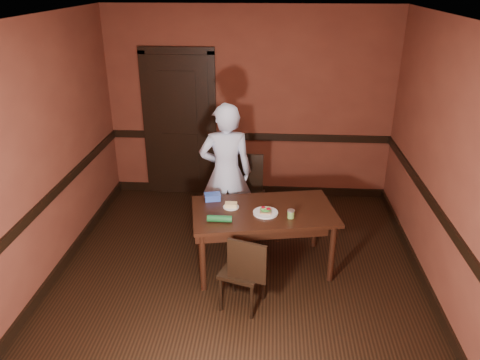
# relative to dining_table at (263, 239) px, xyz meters

# --- Properties ---
(floor) EXTENTS (4.00, 4.50, 0.01)m
(floor) POSITION_rel_dining_table_xyz_m (-0.26, -0.32, -0.36)
(floor) COLOR black
(floor) RESTS_ON ground
(ceiling) EXTENTS (4.00, 4.50, 0.01)m
(ceiling) POSITION_rel_dining_table_xyz_m (-0.26, -0.32, 2.34)
(ceiling) COLOR beige
(ceiling) RESTS_ON ground
(wall_back) EXTENTS (4.00, 0.02, 2.70)m
(wall_back) POSITION_rel_dining_table_xyz_m (-0.26, 1.93, 0.99)
(wall_back) COLOR brown
(wall_back) RESTS_ON ground
(wall_front) EXTENTS (4.00, 0.02, 2.70)m
(wall_front) POSITION_rel_dining_table_xyz_m (-0.26, -2.57, 0.99)
(wall_front) COLOR brown
(wall_front) RESTS_ON ground
(wall_left) EXTENTS (0.02, 4.50, 2.70)m
(wall_left) POSITION_rel_dining_table_xyz_m (-2.26, -0.32, 0.99)
(wall_left) COLOR brown
(wall_left) RESTS_ON ground
(wall_right) EXTENTS (0.02, 4.50, 2.70)m
(wall_right) POSITION_rel_dining_table_xyz_m (1.74, -0.32, 0.99)
(wall_right) COLOR brown
(wall_right) RESTS_ON ground
(dado_back) EXTENTS (4.00, 0.03, 0.10)m
(dado_back) POSITION_rel_dining_table_xyz_m (-0.26, 1.91, 0.54)
(dado_back) COLOR black
(dado_back) RESTS_ON ground
(dado_left) EXTENTS (0.03, 4.50, 0.10)m
(dado_left) POSITION_rel_dining_table_xyz_m (-2.24, -0.32, 0.54)
(dado_left) COLOR black
(dado_left) RESTS_ON ground
(dado_right) EXTENTS (0.03, 4.50, 0.10)m
(dado_right) POSITION_rel_dining_table_xyz_m (1.73, -0.32, 0.54)
(dado_right) COLOR black
(dado_right) RESTS_ON ground
(baseboard_back) EXTENTS (4.00, 0.03, 0.12)m
(baseboard_back) POSITION_rel_dining_table_xyz_m (-0.26, 1.91, -0.30)
(baseboard_back) COLOR black
(baseboard_back) RESTS_ON ground
(baseboard_left) EXTENTS (0.03, 4.50, 0.12)m
(baseboard_left) POSITION_rel_dining_table_xyz_m (-2.24, -0.32, -0.30)
(baseboard_left) COLOR black
(baseboard_left) RESTS_ON ground
(baseboard_right) EXTENTS (0.03, 4.50, 0.12)m
(baseboard_right) POSITION_rel_dining_table_xyz_m (1.73, -0.32, -0.30)
(baseboard_right) COLOR black
(baseboard_right) RESTS_ON ground
(door) EXTENTS (1.05, 0.07, 2.20)m
(door) POSITION_rel_dining_table_xyz_m (-1.26, 1.89, 0.73)
(door) COLOR black
(door) RESTS_ON ground
(dining_table) EXTENTS (1.66, 1.13, 0.72)m
(dining_table) POSITION_rel_dining_table_xyz_m (0.00, 0.00, 0.00)
(dining_table) COLOR black
(dining_table) RESTS_ON floor
(chair_far) EXTENTS (0.49, 0.49, 0.98)m
(chair_far) POSITION_rel_dining_table_xyz_m (-0.25, 0.78, 0.13)
(chair_far) COLOR black
(chair_far) RESTS_ON floor
(chair_near) EXTENTS (0.49, 0.49, 0.82)m
(chair_near) POSITION_rel_dining_table_xyz_m (-0.18, -0.69, 0.05)
(chair_near) COLOR black
(chair_near) RESTS_ON floor
(person) EXTENTS (0.69, 0.51, 1.73)m
(person) POSITION_rel_dining_table_xyz_m (-0.47, 0.63, 0.50)
(person) COLOR silver
(person) RESTS_ON floor
(sandwich_plate) EXTENTS (0.27, 0.27, 0.07)m
(sandwich_plate) POSITION_rel_dining_table_xyz_m (0.02, -0.08, 0.38)
(sandwich_plate) COLOR white
(sandwich_plate) RESTS_ON dining_table
(sauce_jar) EXTENTS (0.08, 0.08, 0.09)m
(sauce_jar) POSITION_rel_dining_table_xyz_m (0.29, -0.16, 0.40)
(sauce_jar) COLOR #6D9645
(sauce_jar) RESTS_ON dining_table
(cheese_saucer) EXTENTS (0.17, 0.17, 0.05)m
(cheese_saucer) POSITION_rel_dining_table_xyz_m (-0.36, 0.03, 0.38)
(cheese_saucer) COLOR white
(cheese_saucer) RESTS_ON dining_table
(food_tub) EXTENTS (0.20, 0.16, 0.08)m
(food_tub) POSITION_rel_dining_table_xyz_m (-0.58, 0.20, 0.40)
(food_tub) COLOR blue
(food_tub) RESTS_ON dining_table
(wrapped_veg) EXTENTS (0.26, 0.07, 0.07)m
(wrapped_veg) POSITION_rel_dining_table_xyz_m (-0.44, -0.29, 0.39)
(wrapped_veg) COLOR #154E21
(wrapped_veg) RESTS_ON dining_table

